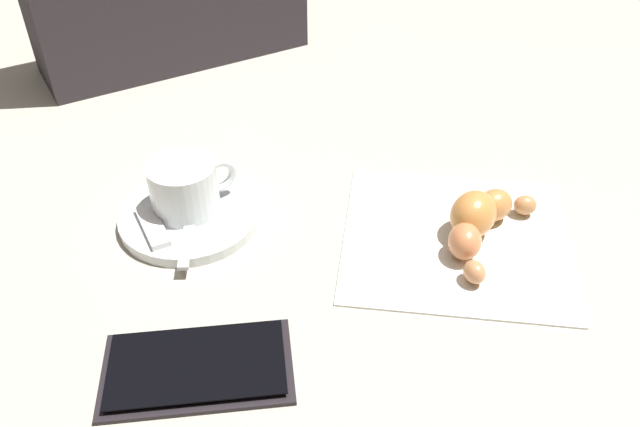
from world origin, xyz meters
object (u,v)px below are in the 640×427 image
object	(u,v)px
sugar_packet	(153,226)
napkin	(455,238)
saucer	(190,216)
croissant	(479,220)
espresso_cup	(184,188)
cell_phone	(197,367)
teaspoon	(192,205)

from	to	relation	value
sugar_packet	napkin	bearing A→B (deg)	62.39
saucer	croissant	distance (m)	0.26
espresso_cup	croissant	xyz separation A→B (m)	(-0.26, -0.02, -0.01)
sugar_packet	croissant	world-z (taller)	croissant
sugar_packet	espresso_cup	bearing A→B (deg)	109.52
espresso_cup	napkin	bearing A→B (deg)	-177.65
espresso_cup	cell_phone	world-z (taller)	espresso_cup
sugar_packet	croissant	size ratio (longest dim) A/B	0.50
croissant	espresso_cup	bearing A→B (deg)	3.36
espresso_cup	cell_phone	xyz separation A→B (m)	(-0.06, 0.16, -0.03)
saucer	teaspoon	size ratio (longest dim) A/B	1.04
saucer	napkin	distance (m)	0.24
saucer	teaspoon	world-z (taller)	teaspoon
espresso_cup	saucer	bearing A→B (deg)	124.06
teaspoon	napkin	size ratio (longest dim) A/B	0.63
croissant	saucer	bearing A→B (deg)	4.16
espresso_cup	napkin	distance (m)	0.24
teaspoon	sugar_packet	xyz separation A→B (m)	(0.03, 0.03, 0.00)
croissant	cell_phone	size ratio (longest dim) A/B	0.79
sugar_packet	napkin	distance (m)	0.27
saucer	espresso_cup	bearing A→B (deg)	-55.94
saucer	sugar_packet	bearing A→B (deg)	49.96
espresso_cup	teaspoon	bearing A→B (deg)	-147.33
espresso_cup	napkin	world-z (taller)	espresso_cup
napkin	sugar_packet	bearing A→B (deg)	8.92
espresso_cup	croissant	distance (m)	0.26
sugar_packet	saucer	bearing A→B (deg)	103.43
teaspoon	cell_phone	bearing A→B (deg)	109.03
teaspoon	espresso_cup	bearing A→B (deg)	32.67
napkin	cell_phone	world-z (taller)	cell_phone
saucer	cell_phone	distance (m)	0.17
saucer	croissant	bearing A→B (deg)	-175.84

